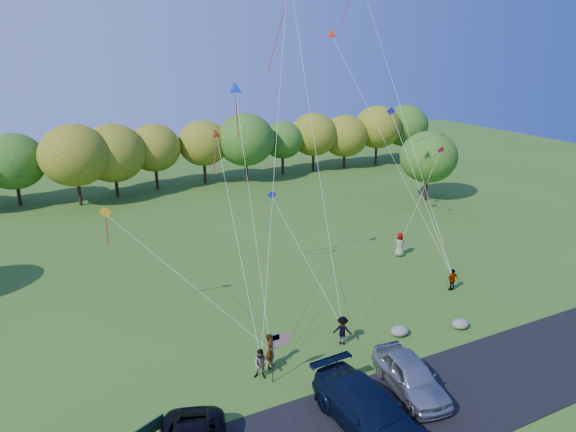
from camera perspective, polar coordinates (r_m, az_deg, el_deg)
name	(u,v)px	position (r m, az deg, el deg)	size (l,w,h in m)	color
ground	(348,369)	(27.79, 6.63, -16.55)	(140.00, 140.00, 0.00)	#335F1B
asphalt_lane	(396,416)	(25.23, 11.90, -20.95)	(44.00, 6.00, 0.06)	black
treeline	(161,153)	(57.19, -13.98, 6.80)	(77.11, 28.09, 8.65)	#351F13
minivan_navy	(368,410)	(23.82, 8.91, -20.55)	(2.56, 6.30, 1.83)	black
minivan_silver	(411,375)	(26.29, 13.46, -16.85)	(2.00, 4.98, 1.70)	#96999F
flyer_a	(271,351)	(27.26, -1.94, -14.75)	(0.70, 0.46, 1.92)	#4C4C59
flyer_b	(261,364)	(26.59, -3.00, -16.11)	(0.79, 0.61, 1.62)	#4C4C59
flyer_c	(342,330)	(29.32, 6.07, -12.53)	(1.08, 0.62, 1.68)	#4C4C59
flyer_d	(452,280)	(36.77, 17.80, -6.76)	(0.91, 0.38, 1.55)	#4C4C59
flyer_e	(400,245)	(41.40, 12.30, -3.13)	(0.94, 0.61, 1.91)	#4C4C59
trash_barrel	(178,422)	(24.19, -12.11, -21.51)	(0.67, 0.67, 1.00)	blue
flag_assembly	(278,345)	(25.71, -1.12, -14.19)	(0.99, 0.64, 2.67)	black
boulder_near	(400,331)	(30.89, 12.31, -12.37)	(1.10, 0.86, 0.55)	gray
boulder_far	(460,324)	(32.53, 18.59, -11.29)	(1.05, 0.88, 0.55)	slate
kites_aloft	(299,28)	(35.67, 1.19, 20.12)	(26.63, 7.09, 17.78)	#D6175E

